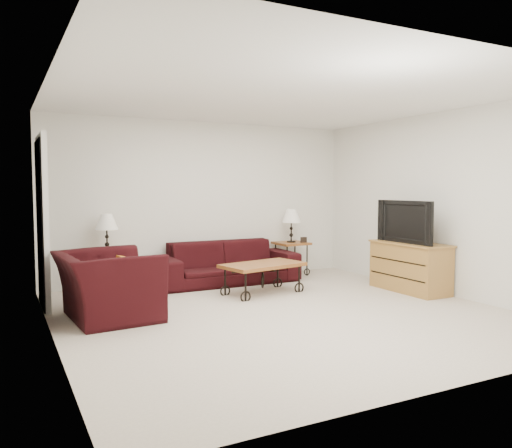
# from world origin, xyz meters

# --- Properties ---
(ground) EXTENTS (5.00, 5.00, 0.00)m
(ground) POSITION_xyz_m (0.00, 0.00, 0.00)
(ground) COLOR beige
(ground) RESTS_ON ground
(wall_back) EXTENTS (5.00, 0.02, 2.50)m
(wall_back) POSITION_xyz_m (0.00, 2.50, 1.25)
(wall_back) COLOR white
(wall_back) RESTS_ON ground
(wall_front) EXTENTS (5.00, 0.02, 2.50)m
(wall_front) POSITION_xyz_m (0.00, -2.50, 1.25)
(wall_front) COLOR white
(wall_front) RESTS_ON ground
(wall_left) EXTENTS (0.02, 5.00, 2.50)m
(wall_left) POSITION_xyz_m (-2.50, 0.00, 1.25)
(wall_left) COLOR white
(wall_left) RESTS_ON ground
(wall_right) EXTENTS (0.02, 5.00, 2.50)m
(wall_right) POSITION_xyz_m (2.50, 0.00, 1.25)
(wall_right) COLOR white
(wall_right) RESTS_ON ground
(ceiling) EXTENTS (5.00, 5.00, 0.00)m
(ceiling) POSITION_xyz_m (0.00, 0.00, 2.50)
(ceiling) COLOR white
(ceiling) RESTS_ON wall_back
(doorway) EXTENTS (0.08, 0.94, 2.04)m
(doorway) POSITION_xyz_m (-2.47, 1.65, 1.02)
(doorway) COLOR black
(doorway) RESTS_ON ground
(sofa) EXTENTS (2.18, 0.85, 0.64)m
(sofa) POSITION_xyz_m (0.17, 2.02, 0.32)
(sofa) COLOR black
(sofa) RESTS_ON ground
(side_table_left) EXTENTS (0.55, 0.55, 0.55)m
(side_table_left) POSITION_xyz_m (-1.58, 2.20, 0.27)
(side_table_left) COLOR brown
(side_table_left) RESTS_ON ground
(side_table_right) EXTENTS (0.52, 0.52, 0.55)m
(side_table_right) POSITION_xyz_m (1.43, 2.20, 0.28)
(side_table_right) COLOR brown
(side_table_right) RESTS_ON ground
(lamp_left) EXTENTS (0.34, 0.34, 0.55)m
(lamp_left) POSITION_xyz_m (-1.58, 2.20, 0.82)
(lamp_left) COLOR black
(lamp_left) RESTS_ON side_table_left
(lamp_right) EXTENTS (0.32, 0.32, 0.55)m
(lamp_right) POSITION_xyz_m (1.43, 2.20, 0.83)
(lamp_right) COLOR black
(lamp_right) RESTS_ON side_table_right
(photo_frame_left) EXTENTS (0.11, 0.04, 0.09)m
(photo_frame_left) POSITION_xyz_m (-1.73, 2.05, 0.59)
(photo_frame_left) COLOR black
(photo_frame_left) RESTS_ON side_table_left
(photo_frame_right) EXTENTS (0.11, 0.04, 0.09)m
(photo_frame_right) POSITION_xyz_m (1.58, 2.05, 0.60)
(photo_frame_right) COLOR black
(photo_frame_right) RESTS_ON side_table_right
(coffee_table) EXTENTS (1.22, 0.81, 0.42)m
(coffee_table) POSITION_xyz_m (0.30, 1.08, 0.21)
(coffee_table) COLOR brown
(coffee_table) RESTS_ON ground
(armchair) EXTENTS (1.10, 1.23, 0.75)m
(armchair) POSITION_xyz_m (-1.88, 0.68, 0.38)
(armchair) COLOR black
(armchair) RESTS_ON ground
(throw_pillow) EXTENTS (0.12, 0.35, 0.34)m
(throw_pillow) POSITION_xyz_m (-1.73, 0.63, 0.52)
(throw_pillow) COLOR #C05B18
(throw_pillow) RESTS_ON armchair
(tv_stand) EXTENTS (0.48, 1.15, 0.69)m
(tv_stand) POSITION_xyz_m (2.23, 0.28, 0.35)
(tv_stand) COLOR #AC7840
(tv_stand) RESTS_ON ground
(television) EXTENTS (0.14, 1.03, 0.59)m
(television) POSITION_xyz_m (2.21, 0.28, 0.99)
(television) COLOR black
(television) RESTS_ON tv_stand
(backpack) EXTENTS (0.45, 0.38, 0.50)m
(backpack) POSITION_xyz_m (0.97, 1.83, 0.25)
(backpack) COLOR black
(backpack) RESTS_ON ground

